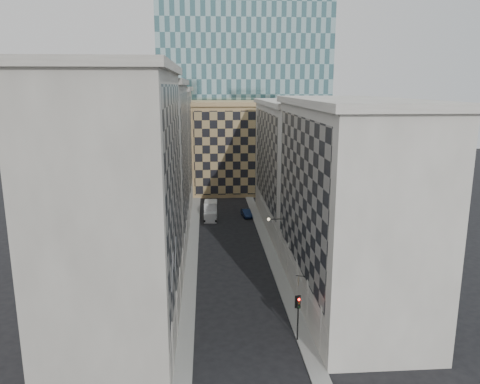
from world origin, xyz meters
name	(u,v)px	position (x,y,z in m)	size (l,w,h in m)	color
sidewalk_west	(192,252)	(-5.25, 30.00, 0.07)	(1.50, 100.00, 0.15)	gray
sidewalk_east	(270,250)	(5.25, 30.00, 0.07)	(1.50, 100.00, 0.15)	gray
bldg_left_a	(120,202)	(-10.88, 11.00, 11.82)	(10.80, 22.80, 23.70)	gray
bldg_left_b	(149,166)	(-10.88, 33.00, 11.32)	(10.80, 22.80, 22.70)	gray
bldg_left_c	(164,149)	(-10.88, 55.00, 10.83)	(10.80, 22.80, 21.70)	gray
bldg_right_a	(347,203)	(10.88, 15.00, 10.32)	(10.80, 26.80, 20.70)	#B6B2A7
bldg_right_b	(296,164)	(10.89, 42.00, 9.85)	(10.80, 28.80, 19.70)	#B6B2A7
tan_block	(231,147)	(2.00, 67.90, 9.44)	(16.80, 14.80, 18.80)	tan
church_tower	(219,63)	(0.00, 82.00, 26.95)	(7.20, 7.20, 51.50)	#322B27
flagpoles_left	(174,262)	(-5.90, 6.00, 8.00)	(0.10, 6.33, 2.33)	gray
bracket_lamp	(270,219)	(4.38, 24.00, 6.20)	(1.98, 0.36, 0.36)	black
traffic_light	(298,309)	(4.55, 6.91, 3.09)	(0.52, 0.47, 4.11)	black
box_truck	(211,212)	(-2.60, 46.23, 1.25)	(2.35, 5.30, 2.86)	silver
dark_car	(246,213)	(3.50, 47.10, 0.65)	(1.37, 3.93, 1.30)	#101D3C
shop_sign	(299,280)	(5.41, 11.20, 3.83)	(0.90, 0.79, 0.89)	black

